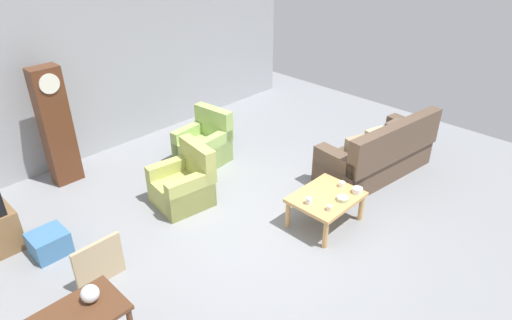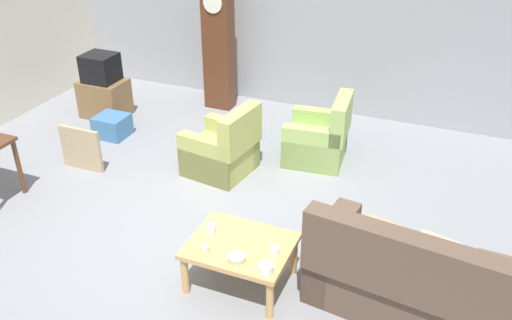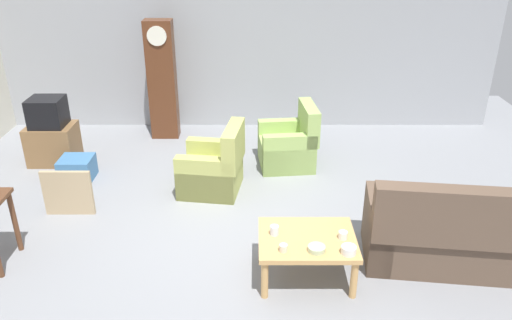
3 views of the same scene
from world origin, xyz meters
The scene contains 16 objects.
ground_plane centered at (0.00, 0.00, 0.00)m, with size 10.40×10.40×0.00m, color gray.
garage_door_wall centered at (0.00, 3.60, 1.60)m, with size 8.40×0.16×3.20m, color #9EA0A5.
couch_floral centered at (2.35, -0.54, 0.36)m, with size 2.19×1.13×1.04m.
armchair_olive_near centered at (-0.42, 1.11, 0.31)m, with size 0.89×0.86×0.92m.
armchair_olive_far centered at (0.63, 1.89, 0.31)m, with size 0.86×0.84×0.92m.
coffee_table_wood centered at (0.65, -0.73, 0.40)m, with size 0.96×0.76×0.46m.
grandfather_clock centered at (-1.37, 3.01, 0.97)m, with size 0.44×0.30×1.93m.
tv_stand_cabinet centered at (-2.88, 1.99, 0.29)m, with size 0.68×0.52×0.58m, color brown.
tv_crt centered at (-2.88, 1.99, 0.79)m, with size 0.48×0.44×0.42m, color black.
framed_picture_leaning centered at (-2.15, 0.48, 0.29)m, with size 0.60×0.05×0.58m, color tan.
storage_box_blue centered at (-2.36, 1.43, 0.16)m, with size 0.45×0.42×0.32m, color teal.
cup_white_porcelain centered at (0.99, -0.75, 0.50)m, with size 0.09×0.09×0.08m, color white.
cup_blue_rimmed centered at (0.32, -0.68, 0.51)m, with size 0.09×0.09×0.10m, color silver.
cup_cream_tall centered at (0.40, -0.96, 0.50)m, with size 0.08×0.08×0.07m, color beige.
bowl_white_stacked centered at (1.01, -1.00, 0.50)m, with size 0.14×0.14×0.08m, color white.
bowl_shallow_green centered at (0.71, -0.96, 0.49)m, with size 0.17×0.17×0.05m, color #B2C69E.
Camera 2 is at (2.33, -4.43, 3.64)m, focal length 38.45 mm.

